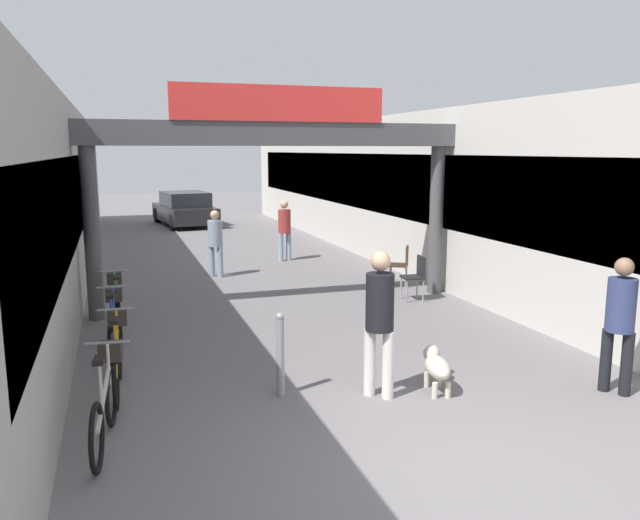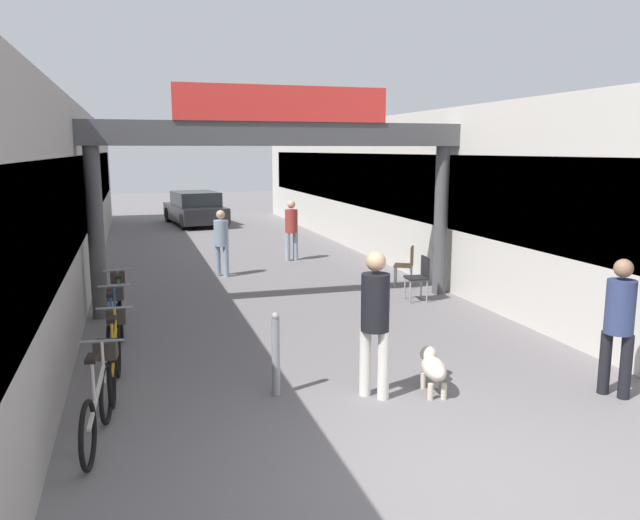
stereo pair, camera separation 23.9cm
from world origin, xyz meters
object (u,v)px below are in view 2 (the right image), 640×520
at_px(bollard_post_metal, 276,353).
at_px(bicycle_orange_second, 115,355).
at_px(cafe_chair_black_nearer, 420,274).
at_px(bicycle_green_farthest, 119,304).
at_px(pedestrian_carrying_crate, 221,239).
at_px(bicycle_blue_third, 114,325).
at_px(bicycle_silver_nearest, 99,399).
at_px(parked_car_black, 195,209).
at_px(cafe_chair_wood_farther, 407,262).
at_px(pedestrian_elderly_walking, 291,226).
at_px(dog_on_leash, 433,367).
at_px(pedestrian_with_dog, 375,314).
at_px(pedestrian_companion, 619,319).

bearing_deg(bollard_post_metal, bicycle_orange_second, 156.79).
bearing_deg(bicycle_orange_second, cafe_chair_black_nearer, 28.58).
bearing_deg(bollard_post_metal, bicycle_green_farthest, 118.15).
xyz_separation_m(bollard_post_metal, cafe_chair_black_nearer, (3.81, 3.91, 0.01)).
height_order(pedestrian_carrying_crate, cafe_chair_black_nearer, pedestrian_carrying_crate).
distance_m(bicycle_orange_second, bicycle_blue_third, 1.39).
bearing_deg(bicycle_silver_nearest, parked_car_black, 81.46).
xyz_separation_m(pedestrian_carrying_crate, cafe_chair_wood_farther, (3.73, -2.30, -0.35)).
relative_size(bicycle_silver_nearest, cafe_chair_wood_farther, 1.89).
bearing_deg(pedestrian_carrying_crate, bollard_post_metal, -92.92).
bearing_deg(cafe_chair_wood_farther, bicycle_blue_third, -153.73).
bearing_deg(pedestrian_elderly_walking, bicycle_silver_nearest, -114.80).
relative_size(dog_on_leash, parked_car_black, 0.17).
distance_m(bicycle_silver_nearest, bicycle_blue_third, 2.83).
bearing_deg(pedestrian_with_dog, pedestrian_carrying_crate, 95.38).
relative_size(pedestrian_elderly_walking, dog_on_leash, 2.23).
bearing_deg(pedestrian_with_dog, cafe_chair_wood_farther, 61.86).
height_order(pedestrian_companion, bicycle_silver_nearest, pedestrian_companion).
xyz_separation_m(pedestrian_with_dog, bicycle_blue_third, (-3.05, 2.60, -0.60)).
xyz_separation_m(cafe_chair_black_nearer, parked_car_black, (-3.00, 14.21, 0.10)).
xyz_separation_m(bicycle_blue_third, parked_car_black, (2.74, 15.92, 0.21)).
xyz_separation_m(pedestrian_elderly_walking, bollard_post_metal, (-2.49, -9.09, -0.40)).
distance_m(pedestrian_carrying_crate, parked_car_black, 10.65).
height_order(pedestrian_with_dog, dog_on_leash, pedestrian_with_dog).
height_order(pedestrian_elderly_walking, bicycle_silver_nearest, pedestrian_elderly_walking).
height_order(pedestrian_with_dog, cafe_chair_black_nearer, pedestrian_with_dog).
bearing_deg(cafe_chair_black_nearer, bollard_post_metal, -134.25).
bearing_deg(bicycle_silver_nearest, pedestrian_elderly_walking, 65.20).
distance_m(dog_on_leash, parked_car_black, 18.61).
relative_size(pedestrian_elderly_walking, cafe_chair_wood_farther, 1.83).
bearing_deg(bollard_post_metal, bicycle_blue_third, 131.29).
xyz_separation_m(pedestrian_with_dog, bicycle_orange_second, (-3.01, 1.21, -0.60)).
bearing_deg(parked_car_black, pedestrian_elderly_walking, -79.44).
xyz_separation_m(bicycle_silver_nearest, parked_car_black, (2.82, 18.76, 0.21)).
relative_size(pedestrian_with_dog, pedestrian_elderly_walking, 1.10).
bearing_deg(pedestrian_with_dog, cafe_chair_black_nearer, 58.11).
height_order(bicycle_silver_nearest, cafe_chair_black_nearer, bicycle_silver_nearest).
height_order(bicycle_orange_second, bicycle_blue_third, same).
distance_m(pedestrian_carrying_crate, cafe_chair_wood_farther, 4.39).
bearing_deg(bicycle_blue_third, pedestrian_companion, -30.17).
bearing_deg(bicycle_blue_third, bollard_post_metal, -48.71).
xyz_separation_m(pedestrian_companion, bollard_post_metal, (-3.94, 1.21, -0.44)).
bearing_deg(cafe_chair_black_nearer, parked_car_black, 101.90).
bearing_deg(bicycle_green_farthest, bicycle_blue_third, -92.63).
relative_size(pedestrian_with_dog, bollard_post_metal, 1.72).
bearing_deg(bicycle_orange_second, bicycle_blue_third, 91.87).
xyz_separation_m(pedestrian_elderly_walking, bicycle_silver_nearest, (-4.50, -9.73, -0.49)).
height_order(pedestrian_with_dog, bollard_post_metal, pedestrian_with_dog).
distance_m(pedestrian_elderly_walking, bollard_post_metal, 9.44).
bearing_deg(bicycle_orange_second, parked_car_black, 81.16).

